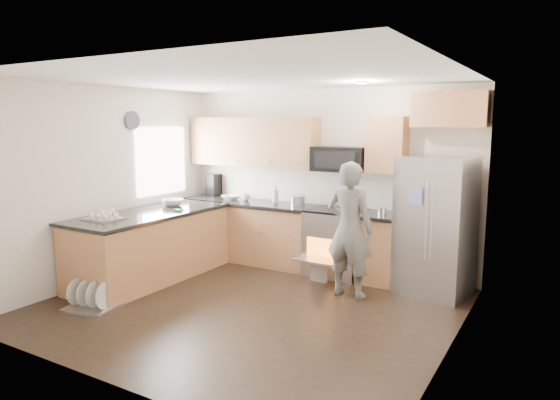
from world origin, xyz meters
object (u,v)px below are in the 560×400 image
Objects in this scene: person at (350,230)px; dish_rack at (91,301)px; stove_range at (336,227)px; refrigerator at (435,226)px.

person is 2.69× the size of dish_rack.
stove_range is 3.29m from dish_rack.
refrigerator is 1.03× the size of person.
stove_range reaches higher than refrigerator.
refrigerator is 1.06m from person.
refrigerator is (1.38, -0.13, 0.18)m from stove_range.
refrigerator reaches higher than person.
dish_rack is at bearing 42.33° from person.
dish_rack is (-1.86, -2.65, -0.59)m from stove_range.
person is (-0.88, -0.60, -0.02)m from refrigerator.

